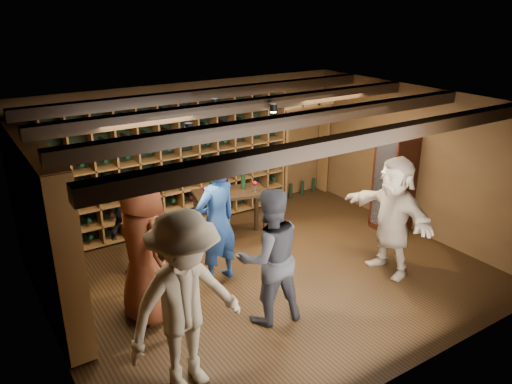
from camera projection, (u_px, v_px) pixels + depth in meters
ground at (270, 275)px, 7.36m from camera, size 6.00×6.00×0.00m
room_shell at (270, 112)px, 6.53m from camera, size 6.00×6.00×6.00m
wine_rack_back at (168, 166)px, 8.50m from camera, size 4.65×0.30×2.20m
wine_rack_left at (45, 229)px, 6.16m from camera, size 0.30×2.65×2.20m
crate_shelf at (305, 121)px, 9.83m from camera, size 1.20×0.32×2.07m
display_cabinet at (394, 183)px, 8.59m from camera, size 0.55×0.50×1.75m
man_blue_shirt at (216, 222)px, 6.92m from camera, size 0.74×0.56×1.84m
man_grey_suit at (269, 257)px, 6.06m from camera, size 0.96×0.80×1.76m
guest_red_floral at (144, 247)px, 6.07m from camera, size 0.70×1.01×1.97m
guest_woman_black at (139, 225)px, 7.12m from camera, size 1.01×0.68×1.60m
guest_khaki at (185, 304)px, 4.92m from camera, size 1.38×0.91×1.99m
guest_beige at (393, 216)px, 7.18m from camera, size 0.58×1.66×1.78m
tasting_table at (230, 198)px, 8.15m from camera, size 1.28×0.86×1.16m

